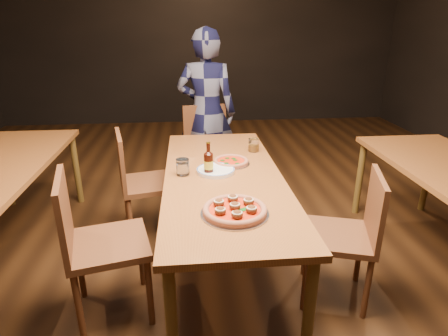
{
  "coord_description": "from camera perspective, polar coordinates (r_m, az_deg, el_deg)",
  "views": [
    {
      "loc": [
        -0.22,
        -2.36,
        1.73
      ],
      "look_at": [
        0.0,
        -0.05,
        0.82
      ],
      "focal_mm": 30.0,
      "sensor_mm": 36.0,
      "label": 1
    }
  ],
  "objects": [
    {
      "name": "ground",
      "position": [
        2.94,
        -0.1,
        -14.72
      ],
      "size": [
        9.0,
        9.0,
        0.0
      ],
      "primitive_type": "plane",
      "color": "black"
    },
    {
      "name": "amber_glass",
      "position": [
        3.04,
        4.54,
        3.52
      ],
      "size": [
        0.08,
        0.08,
        0.11
      ],
      "primitive_type": "cylinder",
      "color": "#915610",
      "rests_on": "table_main"
    },
    {
      "name": "water_glass",
      "position": [
        2.57,
        -6.31,
        0.16
      ],
      "size": [
        0.09,
        0.09,
        0.11
      ],
      "primitive_type": "cylinder",
      "color": "white",
      "rests_on": "table_main"
    },
    {
      "name": "chair_main_nw",
      "position": [
        2.39,
        -17.21,
        -10.87
      ],
      "size": [
        0.56,
        0.56,
        0.99
      ],
      "primitive_type": null,
      "rotation": [
        0.0,
        0.0,
        1.81
      ],
      "color": "#593317",
      "rests_on": "ground"
    },
    {
      "name": "diner",
      "position": [
        3.96,
        -2.68,
        8.48
      ],
      "size": [
        0.69,
        0.53,
        1.7
      ],
      "primitive_type": "imported",
      "rotation": [
        0.0,
        0.0,
        2.92
      ],
      "color": "black",
      "rests_on": "ground"
    },
    {
      "name": "plate_stack",
      "position": [
        2.61,
        -1.28,
        -0.37
      ],
      "size": [
        0.27,
        0.27,
        0.03
      ],
      "primitive_type": "cylinder",
      "color": "white",
      "rests_on": "table_main"
    },
    {
      "name": "chair_main_sw",
      "position": [
        3.19,
        -11.31,
        -2.15
      ],
      "size": [
        0.54,
        0.54,
        0.96
      ],
      "primitive_type": null,
      "rotation": [
        0.0,
        0.0,
        1.79
      ],
      "color": "#593317",
      "rests_on": "ground"
    },
    {
      "name": "pizza_meatball",
      "position": [
        2.05,
        1.65,
        -6.37
      ],
      "size": [
        0.38,
        0.38,
        0.07
      ],
      "rotation": [
        0.0,
        0.0,
        0.26
      ],
      "color": "#B7B7BF",
      "rests_on": "table_main"
    },
    {
      "name": "beer_bottle",
      "position": [
        2.54,
        -2.37,
        0.66
      ],
      "size": [
        0.06,
        0.06,
        0.23
      ],
      "rotation": [
        0.0,
        0.0,
        0.08
      ],
      "color": "black",
      "rests_on": "table_main"
    },
    {
      "name": "chair_main_e",
      "position": [
        2.53,
        16.94,
        -9.71
      ],
      "size": [
        0.54,
        0.54,
        0.92
      ],
      "primitive_type": null,
      "rotation": [
        0.0,
        0.0,
        -1.87
      ],
      "color": "#593317",
      "rests_on": "ground"
    },
    {
      "name": "pizza_margherita",
      "position": [
        2.76,
        1.07,
        0.99
      ],
      "size": [
        0.28,
        0.28,
        0.04
      ],
      "rotation": [
        0.0,
        0.0,
        -0.06
      ],
      "color": "#B7B7BF",
      "rests_on": "table_main"
    },
    {
      "name": "chair_end",
      "position": [
        3.84,
        -2.26,
        2.45
      ],
      "size": [
        0.52,
        0.52,
        0.98
      ],
      "primitive_type": null,
      "rotation": [
        0.0,
        0.0,
        0.15
      ],
      "color": "#593317",
      "rests_on": "ground"
    },
    {
      "name": "table_main",
      "position": [
        2.6,
        -0.11,
        -2.51
      ],
      "size": [
        0.8,
        2.0,
        0.75
      ],
      "color": "brown",
      "rests_on": "ground"
    }
  ]
}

